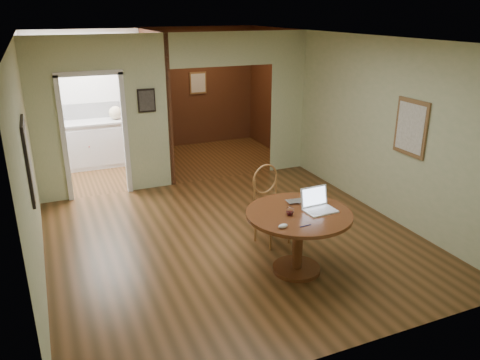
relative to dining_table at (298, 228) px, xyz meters
name	(u,v)px	position (x,y,z in m)	size (l,w,h in m)	color
floor	(235,240)	(-0.39, 1.05, -0.59)	(5.00, 5.00, 0.00)	#412B12
room_shell	(147,111)	(-0.86, 4.15, 0.70)	(5.20, 7.50, 5.00)	white
dining_table	(298,228)	(0.00, 0.00, 0.00)	(1.27, 1.27, 0.80)	#5B2A16
chair	(270,200)	(0.05, 0.87, 0.02)	(0.55, 0.55, 1.10)	olive
open_laptop	(318,204)	(0.25, -0.01, 0.27)	(0.38, 0.33, 0.26)	white
closed_laptop	(301,202)	(0.16, 0.22, 0.22)	(0.34, 0.22, 0.03)	silver
mouse	(283,226)	(-0.38, -0.30, 0.23)	(0.12, 0.06, 0.05)	white
wine_glass	(290,211)	(-0.14, -0.03, 0.26)	(0.10, 0.10, 0.11)	white
pen	(305,226)	(-0.12, -0.36, 0.21)	(0.01, 0.01, 0.15)	navy
kitchen_cabinet	(95,144)	(-1.74, 5.25, -0.12)	(2.06, 0.60, 0.94)	white
grocery_bag	(116,113)	(-1.28, 5.25, 0.49)	(0.27, 0.23, 0.27)	beige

